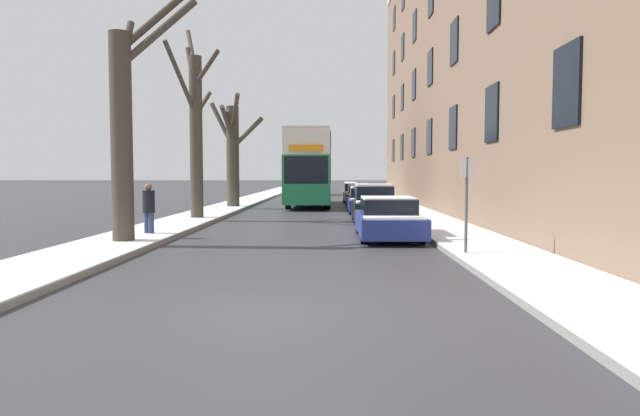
% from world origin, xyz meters
% --- Properties ---
extents(ground_plane, '(320.00, 320.00, 0.00)m').
position_xyz_m(ground_plane, '(0.00, 0.00, 0.00)').
color(ground_plane, '#38383D').
extents(sidewalk_left, '(2.31, 130.00, 0.16)m').
position_xyz_m(sidewalk_left, '(-4.96, 53.00, 0.08)').
color(sidewalk_left, gray).
rests_on(sidewalk_left, ground).
extents(sidewalk_right, '(2.31, 130.00, 0.16)m').
position_xyz_m(sidewalk_right, '(4.96, 53.00, 0.08)').
color(sidewalk_right, gray).
rests_on(sidewalk_right, ground).
extents(terrace_facade_right, '(9.10, 45.99, 17.81)m').
position_xyz_m(terrace_facade_right, '(10.61, 21.75, 8.91)').
color(terrace_facade_right, '#7A604C').
rests_on(terrace_facade_right, ground).
extents(bare_tree_left_0, '(2.42, 1.36, 7.52)m').
position_xyz_m(bare_tree_left_0, '(-4.68, 7.36, 3.34)').
color(bare_tree_left_0, '#423A30').
rests_on(bare_tree_left_0, ground).
extents(bare_tree_left_1, '(2.25, 3.68, 8.44)m').
position_xyz_m(bare_tree_left_1, '(-4.73, 15.66, 3.95)').
color(bare_tree_left_1, '#423A30').
rests_on(bare_tree_left_1, ground).
extents(bare_tree_left_2, '(3.35, 2.79, 6.35)m').
position_xyz_m(bare_tree_left_2, '(-4.59, 23.84, 3.27)').
color(bare_tree_left_2, '#423A30').
rests_on(bare_tree_left_2, ground).
extents(double_decker_bus, '(2.59, 11.39, 4.49)m').
position_xyz_m(double_decker_bus, '(-0.36, 27.20, 2.54)').
color(double_decker_bus, '#1E7A47').
rests_on(double_decker_bus, ground).
extents(parked_car_0, '(1.86, 4.56, 1.28)m').
position_xyz_m(parked_car_0, '(2.72, 9.37, 0.60)').
color(parked_car_0, navy).
rests_on(parked_car_0, ground).
extents(parked_car_1, '(1.73, 3.95, 1.57)m').
position_xyz_m(parked_car_1, '(2.72, 15.21, 0.71)').
color(parked_car_1, black).
rests_on(parked_car_1, ground).
extents(parked_car_2, '(1.80, 4.28, 1.35)m').
position_xyz_m(parked_car_2, '(2.72, 20.77, 0.62)').
color(parked_car_2, navy).
rests_on(parked_car_2, ground).
extents(parked_car_3, '(1.71, 4.29, 1.35)m').
position_xyz_m(parked_car_3, '(2.72, 26.12, 0.63)').
color(parked_car_3, maroon).
rests_on(parked_car_3, ground).
extents(parked_car_4, '(1.87, 4.10, 1.31)m').
position_xyz_m(parked_car_4, '(2.72, 31.89, 0.61)').
color(parked_car_4, '#9EA3AD').
rests_on(parked_car_4, ground).
extents(oncoming_van, '(1.94, 5.53, 2.42)m').
position_xyz_m(oncoming_van, '(-0.88, 44.74, 1.30)').
color(oncoming_van, white).
rests_on(oncoming_van, ground).
extents(pedestrian_left_sidewalk, '(0.37, 0.37, 1.70)m').
position_xyz_m(pedestrian_left_sidewalk, '(-4.68, 9.22, 0.93)').
color(pedestrian_left_sidewalk, navy).
rests_on(pedestrian_left_sidewalk, ground).
extents(street_sign_post, '(0.32, 0.07, 2.38)m').
position_xyz_m(street_sign_post, '(4.10, 5.05, 1.37)').
color(street_sign_post, '#4C4F54').
rests_on(street_sign_post, ground).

